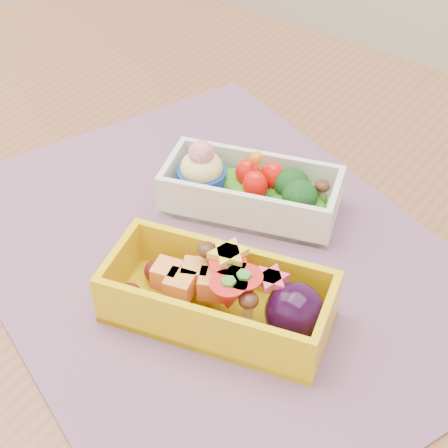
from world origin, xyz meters
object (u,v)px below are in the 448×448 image
Objects in this scene: bento_white at (250,190)px; bento_yellow at (223,297)px; table at (274,334)px; placemat at (214,257)px.

bento_yellow is at bearing -82.93° from bento_white.
table is 0.12m from placemat.
table is 0.15m from bento_yellow.
placemat is 0.08m from bento_white.
placemat is 2.71× the size of bento_white.
placemat is (-0.05, -0.03, 0.10)m from table.
bento_white reaches higher than placemat.
bento_white is (-0.06, 0.04, 0.12)m from table.
bento_yellow is at bearing -88.52° from table.
bento_yellow is (0.06, -0.13, 0.00)m from bento_white.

